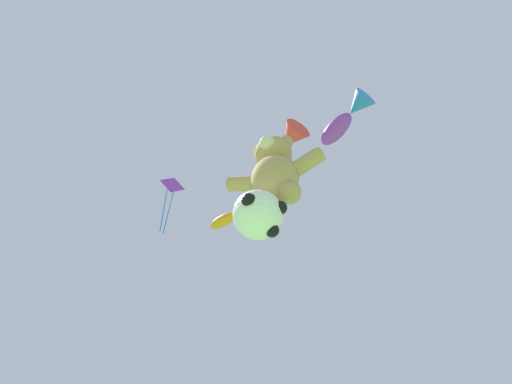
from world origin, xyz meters
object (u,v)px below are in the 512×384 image
Objects in this scene: teddy_bear_kite at (274,171)px; diamond_kite at (171,192)px; fish_kite_teal at (282,150)px; soccer_ball_kite at (259,215)px; fish_kite_violet at (347,117)px; fish_kite_tangerine at (232,216)px.

teddy_bear_kite is 0.91× the size of diamond_kite.
teddy_bear_kite is 1.18× the size of fish_kite_teal.
soccer_ball_kite is 0.63× the size of fish_kite_violet.
fish_kite_violet is at bearing -18.11° from fish_kite_teal.
fish_kite_violet is (2.31, 0.74, 3.76)m from soccer_ball_kite.
fish_kite_violet reaches higher than teddy_bear_kite.
teddy_bear_kite is 3.88m from fish_kite_tangerine.
soccer_ball_kite is at bearing -162.20° from fish_kite_violet.
diamond_kite is at bearing -141.76° from fish_kite_tangerine.
soccer_ball_kite is 5.68m from diamond_kite.
diamond_kite is (-3.63, 1.39, 4.14)m from soccer_ball_kite.
fish_kite_tangerine reaches higher than soccer_ball_kite.
diamond_kite is at bearing -179.50° from fish_kite_teal.
fish_kite_teal is 1.33× the size of fish_kite_tangerine.
fish_kite_violet reaches higher than fish_kite_tangerine.
soccer_ball_kite is at bearing -142.23° from teddy_bear_kite.
fish_kite_tangerine is (-2.31, 2.44, 1.94)m from teddy_bear_kite.
fish_kite_teal reaches higher than teddy_bear_kite.
fish_kite_violet is at bearing -6.26° from diamond_kite.
fish_kite_teal is (0.21, 1.42, 4.40)m from soccer_ball_kite.
fish_kite_violet is 4.72m from fish_kite_tangerine.
soccer_ball_kite is 4.47m from fish_kite_violet.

